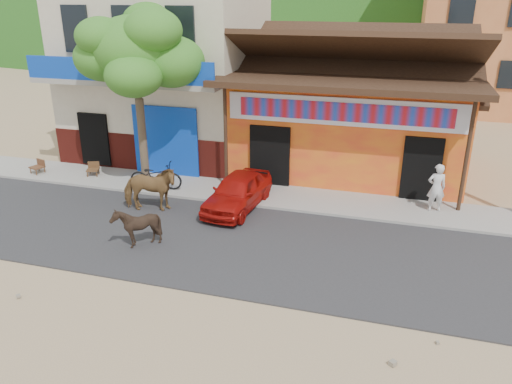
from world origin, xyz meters
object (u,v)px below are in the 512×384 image
at_px(cow_tan, 149,189).
at_px(scooter, 156,176).
at_px(cow_dark, 136,227).
at_px(tree, 139,99).
at_px(red_car, 238,192).
at_px(pedestrian, 436,188).
at_px(cafe_chair_right, 92,164).
at_px(cafe_chair_left, 36,161).

height_order(cow_tan, scooter, cow_tan).
bearing_deg(cow_tan, cow_dark, -174.70).
bearing_deg(tree, red_car, -14.98).
bearing_deg(scooter, red_car, -110.65).
bearing_deg(cow_dark, red_car, 152.50).
bearing_deg(scooter, cow_tan, -168.86).
relative_size(tree, pedestrian, 3.96).
height_order(tree, cow_dark, tree).
xyz_separation_m(cow_dark, pedestrian, (7.70, 4.52, 0.26)).
height_order(scooter, cafe_chair_right, scooter).
bearing_deg(tree, scooter, -33.28).
height_order(cow_dark, cafe_chair_right, cow_dark).
bearing_deg(red_car, cafe_chair_right, 174.82).
xyz_separation_m(cafe_chair_left, cafe_chair_right, (2.14, 0.36, -0.02)).
relative_size(tree, cafe_chair_left, 6.47).
relative_size(scooter, cafe_chair_right, 2.02).
bearing_deg(cafe_chair_right, cow_tan, -51.59).
relative_size(cow_tan, cafe_chair_left, 1.86).
bearing_deg(cow_dark, cow_tan, -159.35).
distance_m(red_car, pedestrian, 6.08).
bearing_deg(cafe_chair_right, cow_dark, -65.72).
distance_m(scooter, cafe_chair_left, 5.00).
bearing_deg(pedestrian, tree, -12.01).
bearing_deg(red_car, tree, 170.99).
height_order(cow_dark, red_car, cow_dark).
xyz_separation_m(red_car, pedestrian, (5.92, 1.34, 0.28)).
height_order(cow_dark, cafe_chair_left, cow_dark).
bearing_deg(pedestrian, cow_dark, 16.39).
relative_size(tree, red_car, 1.83).
xyz_separation_m(cow_tan, cafe_chair_left, (-5.60, 1.79, -0.19)).
relative_size(tree, scooter, 3.33).
bearing_deg(cow_tan, pedestrian, -88.40).
bearing_deg(scooter, cafe_chair_left, 77.82).
bearing_deg(cow_dark, scooter, -158.55).
distance_m(tree, cow_dark, 5.25).
distance_m(cow_tan, scooter, 1.69).
height_order(scooter, pedestrian, pedestrian).
bearing_deg(cafe_chair_left, pedestrian, 19.02).
height_order(red_car, cafe_chair_right, red_car).
bearing_deg(pedestrian, cafe_chair_left, -11.91).
bearing_deg(tree, cow_dark, -64.90).
bearing_deg(pedestrian, cow_tan, 1.21).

